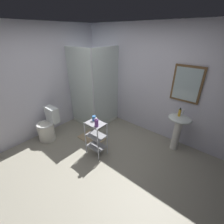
{
  "coord_description": "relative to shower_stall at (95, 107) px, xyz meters",
  "views": [
    {
      "loc": [
        1.65,
        -1.42,
        2.29
      ],
      "look_at": [
        -0.15,
        0.7,
        0.86
      ],
      "focal_mm": 24.97,
      "sensor_mm": 36.0,
      "label": 1
    }
  ],
  "objects": [
    {
      "name": "hand_soap_bottle",
      "position": [
        2.12,
        0.28,
        0.42
      ],
      "size": [
        0.05,
        0.05,
        0.17
      ],
      "color": "gold",
      "rests_on": "pedestal_sink"
    },
    {
      "name": "wall_back",
      "position": [
        1.22,
        0.63,
        0.79
      ],
      "size": [
        4.2,
        0.14,
        2.5
      ],
      "color": "silver",
      "rests_on": "ground_plane"
    },
    {
      "name": "pedestal_sink",
      "position": [
        2.15,
        0.3,
        0.12
      ],
      "size": [
        0.46,
        0.37,
        0.81
      ],
      "color": "white",
      "rests_on": "ground_plane"
    },
    {
      "name": "wall_left",
      "position": [
        -0.64,
        -1.22,
        0.79
      ],
      "size": [
        0.1,
        4.2,
        2.5
      ],
      "primitive_type": "cube",
      "color": "silver",
      "rests_on": "ground_plane"
    },
    {
      "name": "toilet",
      "position": [
        -0.27,
        -1.27,
        -0.15
      ],
      "size": [
        0.37,
        0.49,
        0.76
      ],
      "color": "white",
      "rests_on": "ground_plane"
    },
    {
      "name": "rinse_cup",
      "position": [
        0.88,
        -0.85,
        0.33
      ],
      "size": [
        0.07,
        0.07,
        0.1
      ],
      "primitive_type": "cylinder",
      "color": "#3870B2",
      "rests_on": "storage_cart"
    },
    {
      "name": "ground_plane",
      "position": [
        1.21,
        -1.22,
        -0.47
      ],
      "size": [
        4.2,
        4.2,
        0.02
      ],
      "primitive_type": "cube",
      "color": "#9E9987"
    },
    {
      "name": "bath_mat",
      "position": [
        0.5,
        -0.63,
        -0.45
      ],
      "size": [
        0.6,
        0.4,
        0.02
      ],
      "primitive_type": "cube",
      "color": "tan",
      "rests_on": "ground_plane"
    },
    {
      "name": "sink_faucet",
      "position": [
        2.15,
        0.42,
        0.4
      ],
      "size": [
        0.03,
        0.03,
        0.1
      ],
      "primitive_type": "cylinder",
      "color": "silver",
      "rests_on": "pedestal_sink"
    },
    {
      "name": "conditioner_bottle_purple",
      "position": [
        1.07,
        -0.97,
        0.35
      ],
      "size": [
        0.07,
        0.07,
        0.18
      ],
      "color": "purple",
      "rests_on": "storage_cart"
    },
    {
      "name": "storage_cart",
      "position": [
        0.97,
        -0.91,
        -0.03
      ],
      "size": [
        0.38,
        0.28,
        0.74
      ],
      "color": "silver",
      "rests_on": "ground_plane"
    },
    {
      "name": "shower_stall",
      "position": [
        0.0,
        0.0,
        0.0
      ],
      "size": [
        0.92,
        0.92,
        2.0
      ],
      "color": "white",
      "rests_on": "ground_plane"
    }
  ]
}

